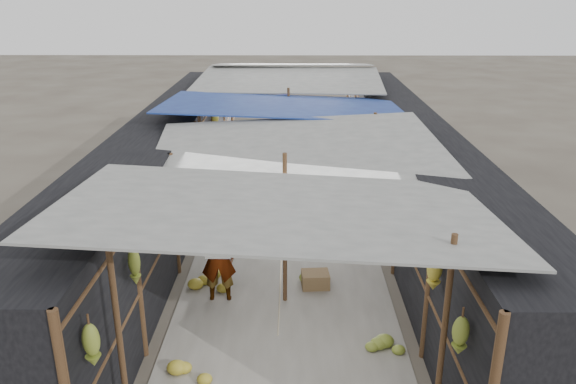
{
  "coord_description": "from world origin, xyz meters",
  "views": [
    {
      "loc": [
        0.13,
        -5.29,
        4.98
      ],
      "look_at": [
        0.03,
        4.96,
        1.25
      ],
      "focal_mm": 35.0,
      "sensor_mm": 36.0,
      "label": 1
    }
  ],
  "objects_px": {
    "vendor_elderly": "(218,257)",
    "shopper_blue": "(258,161)",
    "black_basin": "(333,228)",
    "crate_near": "(315,280)",
    "vendor_seated": "(348,154)"
  },
  "relations": [
    {
      "from": "crate_near",
      "to": "shopper_blue",
      "type": "bearing_deg",
      "value": 100.36
    },
    {
      "from": "vendor_elderly",
      "to": "black_basin",
      "type": "bearing_deg",
      "value": -130.49
    },
    {
      "from": "vendor_seated",
      "to": "vendor_elderly",
      "type": "bearing_deg",
      "value": -8.17
    },
    {
      "from": "crate_near",
      "to": "shopper_blue",
      "type": "xyz_separation_m",
      "value": [
        -1.29,
        4.88,
        0.71
      ]
    },
    {
      "from": "vendor_elderly",
      "to": "shopper_blue",
      "type": "xyz_separation_m",
      "value": [
        0.34,
        5.31,
        0.06
      ]
    },
    {
      "from": "crate_near",
      "to": "black_basin",
      "type": "bearing_deg",
      "value": 74.39
    },
    {
      "from": "vendor_seated",
      "to": "black_basin",
      "type": "bearing_deg",
      "value": 3.98
    },
    {
      "from": "black_basin",
      "to": "vendor_seated",
      "type": "relative_size",
      "value": 0.65
    },
    {
      "from": "vendor_elderly",
      "to": "vendor_seated",
      "type": "height_order",
      "value": "vendor_elderly"
    },
    {
      "from": "black_basin",
      "to": "shopper_blue",
      "type": "bearing_deg",
      "value": 125.32
    },
    {
      "from": "shopper_blue",
      "to": "vendor_seated",
      "type": "xyz_separation_m",
      "value": [
        2.46,
        1.98,
        -0.38
      ]
    },
    {
      "from": "shopper_blue",
      "to": "vendor_elderly",
      "type": "bearing_deg",
      "value": -86.5
    },
    {
      "from": "shopper_blue",
      "to": "vendor_seated",
      "type": "bearing_deg",
      "value": 46.02
    },
    {
      "from": "black_basin",
      "to": "crate_near",
      "type": "bearing_deg",
      "value": -101.15
    },
    {
      "from": "crate_near",
      "to": "vendor_elderly",
      "type": "bearing_deg",
      "value": -169.78
    }
  ]
}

